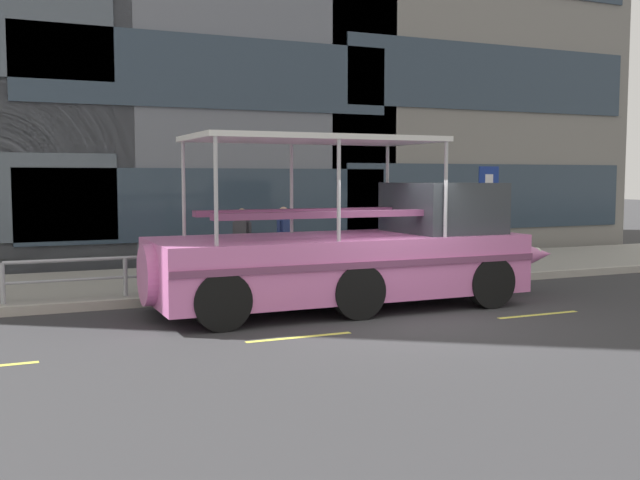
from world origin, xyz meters
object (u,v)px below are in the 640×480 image
Objects in this scene: duck_tour_boat at (362,253)px; pedestrian_mid_right at (242,237)px; parking_sign at (488,200)px; pedestrian_near_bow at (395,237)px; pedestrian_mid_left at (284,235)px.

duck_tour_boat is 3.46m from pedestrian_mid_right.
duck_tour_boat is at bearing -64.83° from pedestrian_mid_right.
pedestrian_near_bow is (-2.62, 0.14, -0.89)m from parking_sign.
pedestrian_near_bow is at bearing 176.94° from parking_sign.
parking_sign is at bearing 28.15° from duck_tour_boat.
pedestrian_mid_right is (-3.81, 0.34, 0.10)m from pedestrian_near_bow.
parking_sign reaches higher than pedestrian_near_bow.
pedestrian_mid_left is (-5.30, 0.79, -0.79)m from parking_sign.
pedestrian_near_bow is 0.89× the size of pedestrian_mid_left.
parking_sign is at bearing -8.47° from pedestrian_mid_left.
parking_sign is at bearing -3.06° from pedestrian_near_bow.
pedestrian_mid_left is (-2.68, 0.65, 0.11)m from pedestrian_near_bow.
duck_tour_boat is at bearing -151.85° from parking_sign.
pedestrian_mid_left is at bearing 95.61° from duck_tour_boat.
parking_sign is 6.50m from pedestrian_mid_right.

